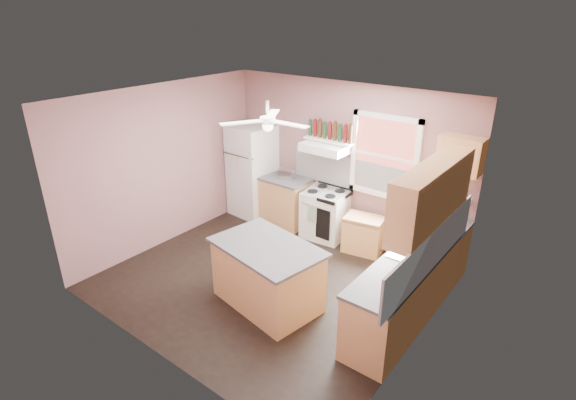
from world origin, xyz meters
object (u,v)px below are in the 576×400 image
Objects in this scene: stove at (325,214)px; island at (268,276)px; refrigerator at (252,171)px; cart at (363,234)px; toaster at (286,174)px.

island is at bearing -83.32° from stove.
refrigerator is 2.54m from cart.
island is at bearing -109.22° from cart.
refrigerator is 3.02m from island.
refrigerator reaches higher than stove.
refrigerator reaches higher than toaster.
refrigerator is 2.05× the size of stove.
cart is (2.47, -0.03, -0.57)m from refrigerator.
toaster reaches higher than island.
toaster is at bearing 175.75° from stove.
refrigerator is at bearing 175.83° from stove.
island is (1.32, -2.11, -0.56)m from toaster.
island is (0.46, -2.13, 0.00)m from stove.
cart is at bearing -18.55° from toaster.
refrigerator is at bearing 169.50° from cart.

